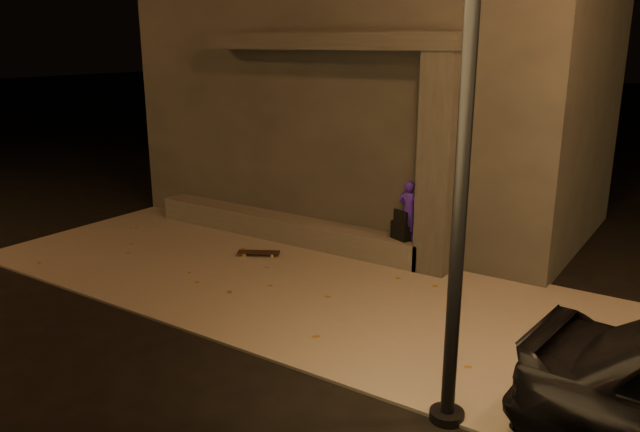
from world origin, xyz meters
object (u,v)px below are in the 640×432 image
Objects in this scene: backpack at (403,229)px; street_lamp_0 at (473,6)px; column at (439,166)px; skateboarder at (409,211)px; skateboard at (259,252)px.

street_lamp_0 is (2.47, -3.88, 3.40)m from backpack.
backpack is at bearing 180.00° from column.
column reaches higher than skateboarder.
skateboarder is (-0.50, 0.00, -0.83)m from column.
skateboard is (-2.92, -1.08, -1.73)m from column.
backpack is 5.72m from street_lamp_0.
column is 4.85m from street_lamp_0.
skateboarder is at bearing 180.00° from column.
skateboard is at bearing 24.18° from skateboarder.
skateboarder is 0.36m from backpack.
backpack is at bearing 0.12° from skateboarder.
skateboarder is at bearing 24.52° from backpack.
skateboarder is 0.15× the size of street_lamp_0.
street_lamp_0 is (4.79, -2.80, 3.96)m from skateboard.
column is 0.97m from skateboarder.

